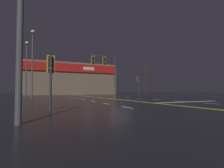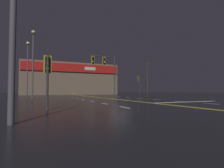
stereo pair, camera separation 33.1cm
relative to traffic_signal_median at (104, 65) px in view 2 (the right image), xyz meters
name	(u,v)px [view 2 (the right image)]	position (x,y,z in m)	size (l,w,h in m)	color
ground_plane	(120,100)	(1.43, -1.74, -4.35)	(200.00, 200.00, 0.00)	black
road_markings	(129,100)	(2.08, -2.77, -4.34)	(12.06, 60.00, 0.01)	gold
traffic_signal_median	(104,65)	(0.00, 0.00, 0.00)	(3.81, 0.36, 5.72)	#38383D
traffic_signal_corner_southwest	(47,70)	(-7.33, -10.54, -2.12)	(0.42, 0.36, 3.05)	#38383D
traffic_signal_corner_northeast	(139,82)	(10.20, 7.87, -1.47)	(0.42, 0.36, 3.92)	#38383D
streetlight_near_left	(28,62)	(-9.36, 12.11, 1.71)	(0.56, 0.56, 9.50)	#59595E
streetlight_near_right	(33,55)	(-8.41, 5.94, 1.78)	(0.56, 0.56, 9.62)	#59595E
building_backdrop	(70,79)	(1.43, 32.54, 0.19)	(26.82, 10.23, 9.05)	#7A6651
utility_pole_row	(69,73)	(-0.05, 26.16, 1.51)	(48.62, 0.26, 12.10)	#4C3828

